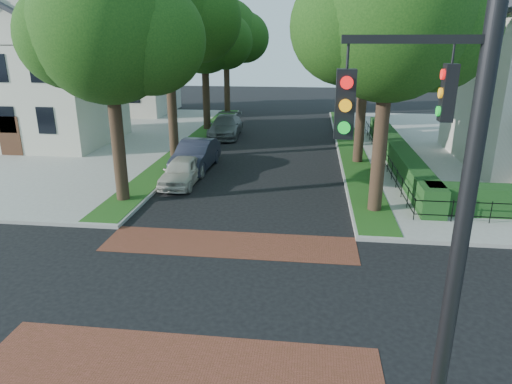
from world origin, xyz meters
TOP-DOWN VIEW (x-y plane):
  - ground at (0.00, 0.00)m, footprint 120.00×120.00m
  - sidewalk_nw at (-19.50, 19.00)m, footprint 30.00×30.00m
  - crosswalk_far at (0.00, 3.20)m, footprint 9.00×2.20m
  - crosswalk_near at (0.00, -3.20)m, footprint 9.00×2.20m
  - grass_strip_ne at (5.40, 19.10)m, footprint 1.60×29.80m
  - grass_strip_nw at (-5.40, 19.10)m, footprint 1.60×29.80m
  - tree_right_near at (5.60, 7.24)m, footprint 7.75×6.67m
  - tree_right_mid at (5.61, 15.25)m, footprint 8.25×7.09m
  - tree_right_far at (5.60, 24.22)m, footprint 7.25×6.23m
  - tree_right_back at (5.60, 33.23)m, footprint 7.50×6.45m
  - tree_left_near at (-5.40, 7.23)m, footprint 7.50×6.45m
  - tree_left_mid at (-5.39, 15.24)m, footprint 8.00×6.88m
  - tree_left_far at (-5.40, 24.22)m, footprint 7.00×6.02m
  - tree_left_back at (-5.40, 33.24)m, footprint 7.75×6.66m
  - hedge_main_road at (7.70, 15.00)m, footprint 1.00×18.00m
  - fence_main_road at (6.90, 15.00)m, footprint 0.06×18.00m
  - house_left_near at (-15.49, 17.99)m, footprint 10.00×9.00m
  - house_left_far at (-15.49, 31.99)m, footprint 10.00×9.00m
  - traffic_signal at (4.89, -4.41)m, footprint 2.17×2.00m
  - parked_car_front at (-3.60, 9.92)m, footprint 1.64×4.03m
  - parked_car_middle at (-3.60, 12.72)m, footprint 1.91×5.01m
  - parked_car_rear at (-3.60, 21.86)m, footprint 2.35×5.40m

SIDE VIEW (x-z plane):
  - ground at x=0.00m, z-range 0.00..0.00m
  - crosswalk_far at x=0.00m, z-range 0.00..0.01m
  - crosswalk_near at x=0.00m, z-range 0.00..0.01m
  - sidewalk_nw at x=-19.50m, z-range 0.00..0.15m
  - grass_strip_ne at x=5.40m, z-range 0.15..0.17m
  - grass_strip_nw at x=-5.40m, z-range 0.15..0.17m
  - fence_main_road at x=6.90m, z-range 0.15..1.05m
  - parked_car_front at x=-3.60m, z-range 0.00..1.37m
  - hedge_main_road at x=7.70m, z-range 0.15..1.35m
  - parked_car_rear at x=-3.60m, z-range 0.00..1.55m
  - parked_car_middle at x=-3.60m, z-range 0.00..1.63m
  - traffic_signal at x=4.89m, z-range 0.71..8.71m
  - house_left_near at x=-15.49m, z-range -0.03..10.11m
  - house_left_far at x=-15.49m, z-range -0.03..10.11m
  - tree_right_far at x=5.60m, z-range 2.04..11.78m
  - tree_left_far at x=-5.40m, z-range 2.19..12.05m
  - tree_right_back at x=5.60m, z-range 2.17..12.37m
  - tree_left_near at x=-5.40m, z-range 2.17..12.37m
  - tree_left_back at x=-5.40m, z-range 2.19..12.63m
  - tree_right_near at x=5.60m, z-range 2.30..12.96m
  - tree_right_mid at x=5.61m, z-range 2.38..13.60m
  - tree_left_mid at x=-5.39m, z-range 2.60..14.08m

